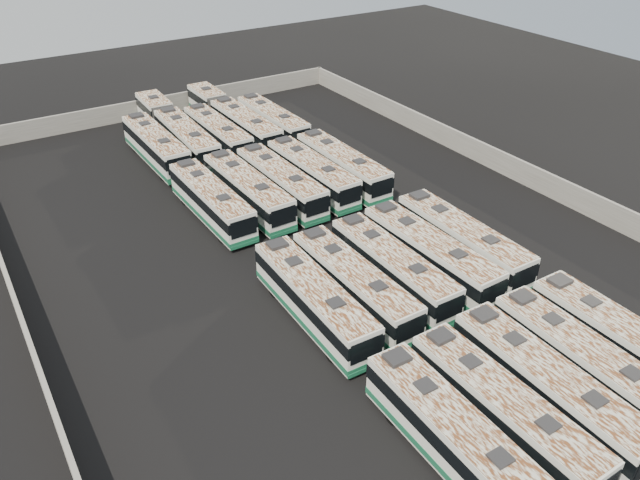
# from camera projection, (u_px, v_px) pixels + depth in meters

# --- Properties ---
(ground) EXTENTS (140.00, 140.00, 0.00)m
(ground) POSITION_uv_depth(u_px,v_px,m) (325.00, 248.00, 49.91)
(ground) COLOR black
(ground) RESTS_ON ground
(perimeter_wall) EXTENTS (45.20, 73.20, 2.20)m
(perimeter_wall) POSITION_uv_depth(u_px,v_px,m) (325.00, 236.00, 49.33)
(perimeter_wall) COLOR slate
(perimeter_wall) RESTS_ON ground
(bus_front_far_left) EXTENTS (2.79, 12.31, 3.46)m
(bus_front_far_left) POSITION_uv_depth(u_px,v_px,m) (457.00, 440.00, 31.26)
(bus_front_far_left) COLOR silver
(bus_front_far_left) RESTS_ON ground
(bus_front_left) EXTENTS (2.68, 12.12, 3.41)m
(bus_front_left) POSITION_uv_depth(u_px,v_px,m) (503.00, 411.00, 32.93)
(bus_front_left) COLOR silver
(bus_front_left) RESTS_ON ground
(bus_front_center) EXTENTS (2.87, 12.54, 3.52)m
(bus_front_center) POSITION_uv_depth(u_px,v_px,m) (547.00, 388.00, 34.30)
(bus_front_center) COLOR silver
(bus_front_center) RESTS_ON ground
(bus_front_right) EXTENTS (2.85, 12.32, 3.46)m
(bus_front_right) POSITION_uv_depth(u_px,v_px,m) (585.00, 364.00, 35.93)
(bus_front_right) COLOR silver
(bus_front_right) RESTS_ON ground
(bus_front_far_right) EXTENTS (2.69, 12.32, 3.47)m
(bus_front_far_right) POSITION_uv_depth(u_px,v_px,m) (623.00, 344.00, 37.41)
(bus_front_far_right) COLOR silver
(bus_front_far_right) RESTS_ON ground
(bus_midfront_far_left) EXTENTS (2.92, 12.40, 3.48)m
(bus_midfront_far_left) POSITION_uv_depth(u_px,v_px,m) (314.00, 300.00, 41.17)
(bus_midfront_far_left) COLOR silver
(bus_midfront_far_left) RESTS_ON ground
(bus_midfront_left) EXTENTS (2.63, 12.16, 3.42)m
(bus_midfront_left) POSITION_uv_depth(u_px,v_px,m) (354.00, 284.00, 42.68)
(bus_midfront_left) COLOR silver
(bus_midfront_left) RESTS_ON ground
(bus_midfront_center) EXTENTS (2.63, 12.09, 3.40)m
(bus_midfront_center) POSITION_uv_depth(u_px,v_px,m) (393.00, 268.00, 44.40)
(bus_midfront_center) COLOR silver
(bus_midfront_center) RESTS_ON ground
(bus_midfront_right) EXTENTS (2.95, 12.60, 3.54)m
(bus_midfront_right) POSITION_uv_depth(u_px,v_px,m) (430.00, 254.00, 45.78)
(bus_midfront_right) COLOR silver
(bus_midfront_right) RESTS_ON ground
(bus_midfront_far_right) EXTENTS (2.71, 12.53, 3.53)m
(bus_midfront_far_right) POSITION_uv_depth(u_px,v_px,m) (462.00, 241.00, 47.42)
(bus_midfront_far_right) COLOR silver
(bus_midfront_far_right) RESTS_ON ground
(bus_midback_far_left) EXTENTS (2.73, 12.20, 3.43)m
(bus_midback_far_left) POSITION_uv_depth(u_px,v_px,m) (211.00, 201.00, 53.04)
(bus_midback_far_left) COLOR silver
(bus_midback_far_left) RESTS_ON ground
(bus_midback_left) EXTENTS (2.89, 12.47, 3.50)m
(bus_midback_left) POSITION_uv_depth(u_px,v_px,m) (248.00, 191.00, 54.57)
(bus_midback_left) COLOR silver
(bus_midback_left) RESTS_ON ground
(bus_midback_center) EXTENTS (2.77, 12.26, 3.44)m
(bus_midback_center) POSITION_uv_depth(u_px,v_px,m) (281.00, 182.00, 56.01)
(bus_midback_center) COLOR silver
(bus_midback_center) RESTS_ON ground
(bus_midback_right) EXTENTS (2.82, 12.23, 3.43)m
(bus_midback_right) POSITION_uv_depth(u_px,v_px,m) (312.00, 173.00, 57.63)
(bus_midback_right) COLOR silver
(bus_midback_right) RESTS_ON ground
(bus_midback_far_right) EXTENTS (2.68, 12.41, 3.50)m
(bus_midback_far_right) POSITION_uv_depth(u_px,v_px,m) (342.00, 166.00, 58.93)
(bus_midback_far_right) COLOR silver
(bus_midback_far_right) RESTS_ON ground
(bus_back_far_left) EXTENTS (2.81, 12.61, 3.55)m
(bus_back_far_left) POSITION_uv_depth(u_px,v_px,m) (156.00, 146.00, 62.92)
(bus_back_far_left) COLOR silver
(bus_back_far_left) RESTS_ON ground
(bus_back_left) EXTENTS (3.15, 19.57, 3.54)m
(bus_back_left) POSITION_uv_depth(u_px,v_px,m) (176.00, 129.00, 66.83)
(bus_back_left) COLOR silver
(bus_back_left) RESTS_ON ground
(bus_back_center) EXTENTS (2.66, 12.10, 3.40)m
(bus_back_center) POSITION_uv_depth(u_px,v_px,m) (218.00, 134.00, 65.86)
(bus_back_center) COLOR silver
(bus_back_center) RESTS_ON ground
(bus_back_right) EXTENTS (2.79, 19.14, 3.47)m
(bus_back_right) POSITION_uv_depth(u_px,v_px,m) (232.00, 118.00, 69.87)
(bus_back_right) COLOR silver
(bus_back_right) RESTS_ON ground
(bus_back_far_right) EXTENTS (2.74, 12.07, 3.39)m
(bus_back_far_right) POSITION_uv_depth(u_px,v_px,m) (273.00, 122.00, 68.90)
(bus_back_far_right) COLOR silver
(bus_back_far_right) RESTS_ON ground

